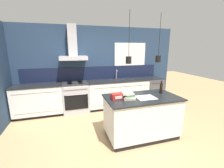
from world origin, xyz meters
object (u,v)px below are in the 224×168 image
book_stack (128,95)px  red_supply_box (118,96)px  bottle_on_island (161,88)px  oven_range (76,97)px  dishwasher (152,90)px

book_stack → red_supply_box: (-0.22, 0.02, -0.01)m
bottle_on_island → book_stack: (-0.86, -0.11, -0.06)m
oven_range → dishwasher: bearing=0.1°
oven_range → book_stack: book_stack is taller
dishwasher → book_stack: (-1.70, -1.80, 0.52)m
bottle_on_island → red_supply_box: size_ratio=1.16×
red_supply_box → bottle_on_island: bearing=4.8°
bottle_on_island → red_supply_box: bottle_on_island is taller
bottle_on_island → red_supply_box: (-1.08, -0.09, -0.07)m
dishwasher → red_supply_box: bearing=-137.0°
dishwasher → book_stack: 2.53m
book_stack → bottle_on_island: bearing=7.1°
oven_range → bottle_on_island: 2.56m
oven_range → book_stack: size_ratio=2.59×
dishwasher → bottle_on_island: (-0.84, -1.70, 0.58)m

